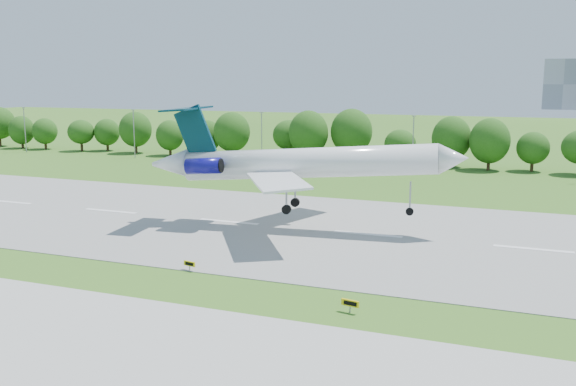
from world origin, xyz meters
name	(u,v)px	position (x,y,z in m)	size (l,w,h in m)	color
ground	(121,272)	(0.00, 0.00, 0.00)	(600.00, 600.00, 0.00)	#2C5A17
runway	(229,222)	(0.00, 25.00, 0.04)	(400.00, 45.00, 0.08)	gray
tree_line	(357,138)	(0.00, 92.00, 6.19)	(288.40, 8.40, 10.40)	#382314
light_poles	(334,140)	(-2.50, 82.00, 6.34)	(175.90, 0.25, 12.19)	gray
airliner	(292,162)	(9.56, 24.73, 9.00)	(42.86, 30.93, 13.98)	white
taxi_sign_centre	(350,303)	(25.57, -2.80, 0.85)	(1.65, 0.50, 1.16)	gray
taxi_sign_right	(189,264)	(6.52, 2.83, 0.76)	(1.47, 0.47, 1.03)	gray
service_vehicle_a	(197,161)	(-35.04, 78.34, 0.59)	(1.25, 3.58, 1.18)	silver
service_vehicle_b	(238,161)	(-26.08, 81.91, 0.62)	(1.48, 3.67, 1.25)	silver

